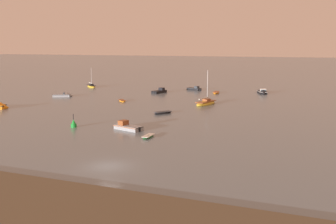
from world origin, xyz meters
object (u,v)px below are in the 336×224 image
(sailboat_moored_2, at_px, (206,103))
(motorboat_moored_6, at_px, (65,96))
(motorboat_moored_4, at_px, (196,89))
(rowboat_moored_2, at_px, (148,137))
(channel_buoy, at_px, (74,124))
(motorboat_moored_1, at_px, (263,93))
(rowboat_moored_3, at_px, (216,93))
(motorboat_moored_0, at_px, (161,92))
(rowboat_moored_0, at_px, (163,113))
(motorboat_moored_3, at_px, (125,127))
(rowboat_moored_4, at_px, (122,101))
(sailboat_moored_0, at_px, (91,86))

(sailboat_moored_2, distance_m, motorboat_moored_6, 36.80)
(sailboat_moored_2, bearing_deg, motorboat_moored_4, 36.10)
(rowboat_moored_2, distance_m, channel_buoy, 14.01)
(motorboat_moored_1, height_order, rowboat_moored_3, motorboat_moored_1)
(motorboat_moored_0, bearing_deg, motorboat_moored_1, -57.13)
(rowboat_moored_0, bearing_deg, motorboat_moored_3, 33.57)
(rowboat_moored_0, height_order, rowboat_moored_2, rowboat_moored_0)
(sailboat_moored_2, bearing_deg, rowboat_moored_3, 22.67)
(motorboat_moored_3, xyz_separation_m, sailboat_moored_2, (4.76, 28.85, 0.03))
(motorboat_moored_6, bearing_deg, rowboat_moored_2, -68.02)
(rowboat_moored_2, height_order, motorboat_moored_4, motorboat_moored_4)
(motorboat_moored_0, distance_m, sailboat_moored_2, 24.10)
(motorboat_moored_3, distance_m, motorboat_moored_4, 54.61)
(sailboat_moored_2, bearing_deg, motorboat_moored_6, 104.36)
(rowboat_moored_3, height_order, motorboat_moored_4, motorboat_moored_4)
(rowboat_moored_4, relative_size, motorboat_moored_6, 0.62)
(rowboat_moored_2, xyz_separation_m, channel_buoy, (-13.86, 2.06, 0.34))
(motorboat_moored_1, xyz_separation_m, motorboat_moored_6, (-45.60, -24.16, -0.08))
(rowboat_moored_0, relative_size, sailboat_moored_2, 0.48)
(motorboat_moored_1, distance_m, sailboat_moored_2, 25.72)
(channel_buoy, bearing_deg, motorboat_moored_6, 128.04)
(sailboat_moored_0, relative_size, motorboat_moored_4, 1.24)
(motorboat_moored_0, xyz_separation_m, sailboat_moored_2, (17.40, -16.68, 0.04))
(motorboat_moored_1, bearing_deg, rowboat_moored_3, -92.56)
(motorboat_moored_3, relative_size, rowboat_moored_2, 1.94)
(motorboat_moored_1, height_order, motorboat_moored_6, motorboat_moored_1)
(motorboat_moored_3, xyz_separation_m, sailboat_moored_0, (-38.00, 50.65, -0.03))
(motorboat_moored_1, bearing_deg, sailboat_moored_0, -106.47)
(motorboat_moored_4, relative_size, sailboat_moored_2, 0.65)
(motorboat_moored_1, distance_m, motorboat_moored_3, 54.72)
(sailboat_moored_0, bearing_deg, rowboat_moored_2, -10.22)
(motorboat_moored_3, height_order, rowboat_moored_4, motorboat_moored_3)
(rowboat_moored_2, relative_size, motorboat_moored_6, 0.57)
(motorboat_moored_0, xyz_separation_m, sailboat_moored_0, (-25.36, 5.13, -0.03))
(motorboat_moored_3, xyz_separation_m, motorboat_moored_6, (-32.04, 28.85, -0.07))
(rowboat_moored_4, distance_m, channel_buoy, 28.93)
(rowboat_moored_3, distance_m, motorboat_moored_4, 8.63)
(motorboat_moored_1, bearing_deg, sailboat_moored_2, -39.11)
(rowboat_moored_0, height_order, motorboat_moored_4, motorboat_moored_4)
(motorboat_moored_1, height_order, rowboat_moored_2, motorboat_moored_1)
(sailboat_moored_0, distance_m, motorboat_moored_6, 22.60)
(motorboat_moored_3, bearing_deg, motorboat_moored_1, -88.49)
(rowboat_moored_3, relative_size, channel_buoy, 1.78)
(rowboat_moored_4, bearing_deg, rowboat_moored_0, 8.47)
(channel_buoy, bearing_deg, motorboat_moored_3, 11.52)
(motorboat_moored_6, bearing_deg, channel_buoy, -79.18)
(rowboat_moored_0, relative_size, motorboat_moored_1, 0.66)
(sailboat_moored_0, height_order, sailboat_moored_2, sailboat_moored_2)
(motorboat_moored_1, relative_size, channel_buoy, 2.47)
(rowboat_moored_2, xyz_separation_m, motorboat_moored_6, (-37.74, 32.57, 0.11))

